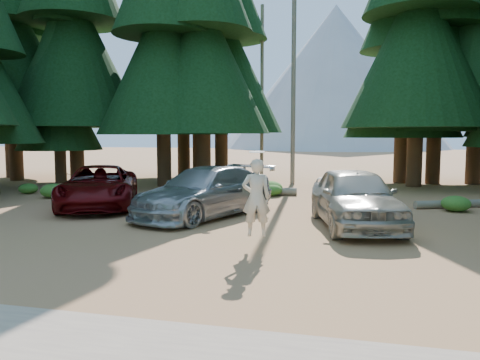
{
  "coord_description": "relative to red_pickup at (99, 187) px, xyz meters",
  "views": [
    {
      "loc": [
        4.04,
        -10.77,
        2.66
      ],
      "look_at": [
        0.58,
        3.39,
        1.25
      ],
      "focal_mm": 35.0,
      "sensor_mm": 36.0,
      "label": 1
    }
  ],
  "objects": [
    {
      "name": "shrub_right",
      "position": [
        9.32,
        2.56,
        -0.48
      ],
      "size": [
        1.05,
        1.05,
        0.58
      ],
      "primitive_type": "ellipsoid",
      "color": "#296B20",
      "rests_on": "ground"
    },
    {
      "name": "log_mid",
      "position": [
        3.84,
        5.94,
        -0.62
      ],
      "size": [
        3.66,
        0.51,
        0.3
      ],
      "primitive_type": "cylinder",
      "rotation": [
        0.0,
        1.57,
        -0.06
      ],
      "color": "#706959",
      "rests_on": "ground"
    },
    {
      "name": "snag_back",
      "position": [
        3.83,
        11.44,
        4.23
      ],
      "size": [
        0.2,
        0.2,
        10.0
      ],
      "primitive_type": "cylinder",
      "color": "#706959",
      "rests_on": "ground"
    },
    {
      "name": "shrub_edge_west",
      "position": [
        -5.27,
        2.84,
        -0.54
      ],
      "size": [
        0.84,
        0.84,
        0.46
      ],
      "primitive_type": "ellipsoid",
      "color": "#296B20",
      "rests_on": "ground"
    },
    {
      "name": "silver_minivan_right",
      "position": [
        9.12,
        -1.53,
        0.1
      ],
      "size": [
        3.15,
        5.4,
        1.73
      ],
      "primitive_type": "imported",
      "rotation": [
        0.0,
        0.0,
        0.23
      ],
      "color": "#ACA699",
      "rests_on": "ground"
    },
    {
      "name": "silver_minivan_center",
      "position": [
        4.37,
        -0.9,
        0.04
      ],
      "size": [
        4.22,
        6.02,
        1.62
      ],
      "primitive_type": "imported",
      "rotation": [
        0.0,
        0.0,
        -0.39
      ],
      "color": "#A3A7AB",
      "rests_on": "ground"
    },
    {
      "name": "red_pickup",
      "position": [
        0.0,
        0.0,
        0.0
      ],
      "size": [
        4.57,
        6.08,
        1.54
      ],
      "primitive_type": "imported",
      "rotation": [
        0.0,
        0.0,
        0.42
      ],
      "color": "#56070A",
      "rests_on": "ground"
    },
    {
      "name": "log_left",
      "position": [
        4.36,
        4.72,
        -0.6
      ],
      "size": [
        4.63,
        1.08,
        0.33
      ],
      "primitive_type": "cylinder",
      "rotation": [
        0.0,
        1.57,
        0.16
      ],
      "color": "#706959",
      "rests_on": "ground"
    },
    {
      "name": "snag_front",
      "position": [
        5.83,
        9.94,
        5.23
      ],
      "size": [
        0.24,
        0.24,
        12.0
      ],
      "primitive_type": "cylinder",
      "color": "#706959",
      "rests_on": "ground"
    },
    {
      "name": "shrub_center_left",
      "position": [
        5.59,
        4.65,
        -0.51
      ],
      "size": [
        0.94,
        0.94,
        0.52
      ],
      "primitive_type": "ellipsoid",
      "color": "#296B20",
      "rests_on": "ground"
    },
    {
      "name": "shrub_left",
      "position": [
        2.36,
        5.25,
        -0.5
      ],
      "size": [
        0.99,
        0.99,
        0.54
      ],
      "primitive_type": "ellipsoid",
      "color": "#296B20",
      "rests_on": "ground"
    },
    {
      "name": "forest_belt_north",
      "position": [
        5.03,
        10.44,
        -0.77
      ],
      "size": [
        36.0,
        7.0,
        22.0
      ],
      "primitive_type": null,
      "color": "black",
      "rests_on": "ground"
    },
    {
      "name": "shrub_center_right",
      "position": [
        5.47,
        4.96,
        -0.45
      ],
      "size": [
        1.14,
        1.14,
        0.63
      ],
      "primitive_type": "ellipsoid",
      "color": "#296B20",
      "rests_on": "ground"
    },
    {
      "name": "shrub_edge_east",
      "position": [
        12.56,
        2.12,
        -0.5
      ],
      "size": [
        0.99,
        0.99,
        0.54
      ],
      "primitive_type": "ellipsoid",
      "color": "#296B20",
      "rests_on": "ground"
    },
    {
      "name": "log_right",
      "position": [
        13.31,
        3.24,
        -0.62
      ],
      "size": [
        4.26,
        2.12,
        0.29
      ],
      "primitive_type": "cylinder",
      "rotation": [
        0.0,
        1.57,
        0.42
      ],
      "color": "#706959",
      "rests_on": "ground"
    },
    {
      "name": "ground",
      "position": [
        5.03,
        -4.56,
        -0.77
      ],
      "size": [
        160.0,
        160.0,
        0.0
      ],
      "primitive_type": "plane",
      "color": "#A97C48",
      "rests_on": "ground"
    },
    {
      "name": "shrub_far_left",
      "position": [
        -3.26,
        1.88,
        -0.47
      ],
      "size": [
        1.1,
        1.1,
        0.6
      ],
      "primitive_type": "ellipsoid",
      "color": "#296B20",
      "rests_on": "ground"
    },
    {
      "name": "mountain_peak",
      "position": [
        2.44,
        83.68,
        11.94
      ],
      "size": [
        48.0,
        50.0,
        28.0
      ],
      "color": "#96999E",
      "rests_on": "ground"
    },
    {
      "name": "frisbee_player",
      "position": [
        6.91,
        -4.92,
        0.47
      ],
      "size": [
        0.74,
        0.58,
        1.96
      ],
      "rotation": [
        0.0,
        0.0,
        3.4
      ],
      "color": "beige",
      "rests_on": "ground"
    },
    {
      "name": "shrub_far_right",
      "position": [
        8.2,
        2.82,
        -0.44
      ],
      "size": [
        1.18,
        1.18,
        0.65
      ],
      "primitive_type": "ellipsoid",
      "color": "#296B20",
      "rests_on": "ground"
    }
  ]
}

